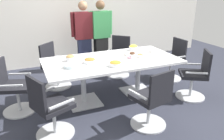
% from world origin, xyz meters
% --- Properties ---
extents(ground_plane, '(10.00, 10.00, 0.01)m').
position_xyz_m(ground_plane, '(0.00, 0.00, -0.01)').
color(ground_plane, '#2D303D').
extents(back_wall, '(8.00, 0.10, 2.80)m').
position_xyz_m(back_wall, '(0.00, 2.40, 1.40)').
color(back_wall, white).
rests_on(back_wall, ground).
extents(conference_table, '(2.40, 1.20, 0.75)m').
position_xyz_m(conference_table, '(0.00, 0.00, 0.63)').
color(conference_table, white).
rests_on(conference_table, ground).
extents(office_chair_0, '(0.76, 0.76, 0.91)m').
position_xyz_m(office_chair_0, '(0.61, 1.02, 0.41)').
color(office_chair_0, silver).
rests_on(office_chair_0, ground).
extents(office_chair_1, '(0.76, 0.76, 0.91)m').
position_xyz_m(office_chair_1, '(-0.89, 0.94, 0.41)').
color(office_chair_1, silver).
rests_on(office_chair_1, ground).
extents(office_chair_2, '(0.68, 0.68, 0.91)m').
position_xyz_m(office_chair_2, '(-1.69, 0.15, 0.41)').
color(office_chair_2, silver).
rests_on(office_chair_2, ground).
extents(office_chair_3, '(0.70, 0.70, 0.91)m').
position_xyz_m(office_chair_3, '(-1.24, -0.75, 0.41)').
color(office_chair_3, silver).
rests_on(office_chair_3, ground).
extents(office_chair_4, '(0.64, 0.64, 0.91)m').
position_xyz_m(office_chair_4, '(0.17, -1.10, 0.41)').
color(office_chair_4, silver).
rests_on(office_chair_4, ground).
extents(office_chair_5, '(0.74, 0.74, 0.91)m').
position_xyz_m(office_chair_5, '(1.43, -0.60, 0.41)').
color(office_chair_5, silver).
rests_on(office_chair_5, ground).
extents(office_chair_6, '(0.55, 0.55, 0.91)m').
position_xyz_m(office_chair_6, '(1.62, 0.33, 0.41)').
color(office_chair_6, silver).
rests_on(office_chair_6, ground).
extents(person_standing_0, '(0.61, 0.25, 1.68)m').
position_xyz_m(person_standing_0, '(-0.03, 1.66, 0.87)').
color(person_standing_0, '#232842').
rests_on(person_standing_0, ground).
extents(person_standing_1, '(0.61, 0.24, 1.69)m').
position_xyz_m(person_standing_1, '(0.38, 1.60, 0.88)').
color(person_standing_1, black).
rests_on(person_standing_1, ground).
extents(snack_bowl_chips_yellow, '(0.19, 0.19, 0.11)m').
position_xyz_m(snack_bowl_chips_yellow, '(0.66, 0.42, 0.81)').
color(snack_bowl_chips_yellow, white).
rests_on(snack_bowl_chips_yellow, conference_table).
extents(snack_bowl_pretzels, '(0.21, 0.21, 0.09)m').
position_xyz_m(snack_bowl_pretzels, '(-0.42, -0.02, 0.79)').
color(snack_bowl_pretzels, white).
rests_on(snack_bowl_pretzels, conference_table).
extents(snack_bowl_cookies, '(0.17, 0.17, 0.12)m').
position_xyz_m(snack_bowl_cookies, '(-0.71, 0.20, 0.81)').
color(snack_bowl_cookies, white).
rests_on(snack_bowl_cookies, conference_table).
extents(snack_bowl_chips_orange, '(0.21, 0.21, 0.09)m').
position_xyz_m(snack_bowl_chips_orange, '(-0.09, -0.35, 0.79)').
color(snack_bowl_chips_orange, white).
rests_on(snack_bowl_chips_orange, conference_table).
extents(donut_platter, '(0.37, 0.37, 0.04)m').
position_xyz_m(donut_platter, '(0.44, 0.02, 0.77)').
color(donut_platter, white).
rests_on(donut_platter, conference_table).
extents(plate_stack, '(0.24, 0.24, 0.05)m').
position_xyz_m(plate_stack, '(-0.77, -0.12, 0.78)').
color(plate_stack, white).
rests_on(plate_stack, conference_table).
extents(napkin_pile, '(0.14, 0.14, 0.07)m').
position_xyz_m(napkin_pile, '(0.92, 0.11, 0.79)').
color(napkin_pile, white).
rests_on(napkin_pile, conference_table).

